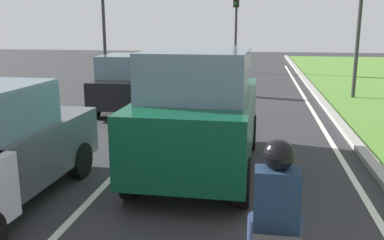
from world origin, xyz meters
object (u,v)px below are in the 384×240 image
car_hatchback_far (130,83)px  traffic_light_overhead_left (102,9)px  car_suv_ahead (201,110)px  rider_person (276,199)px  traffic_light_far_median (236,15)px  traffic_light_near_right (361,9)px

car_hatchback_far → traffic_light_overhead_left: bearing=116.9°
car_suv_ahead → traffic_light_overhead_left: 11.59m
rider_person → traffic_light_overhead_left: (-6.79, 13.91, 2.12)m
rider_person → car_suv_ahead: bearing=107.1°
traffic_light_far_median → traffic_light_near_right: bearing=-59.1°
traffic_light_near_right → traffic_light_overhead_left: bearing=171.6°
traffic_light_near_right → traffic_light_far_median: traffic_light_near_right is taller
car_suv_ahead → rider_person: size_ratio=3.89×
rider_person → traffic_light_far_median: bearing=94.3°
traffic_light_overhead_left → car_suv_ahead: bearing=-60.8°
traffic_light_overhead_left → car_hatchback_far: bearing=-61.2°
car_suv_ahead → rider_person: bearing=-71.8°
car_suv_ahead → rider_person: car_suv_ahead is taller
car_hatchback_far → traffic_light_overhead_left: (-2.56, 4.67, 2.43)m
car_suv_ahead → traffic_light_near_right: 9.79m
rider_person → traffic_light_overhead_left: bearing=116.0°
car_suv_ahead → car_hatchback_far: (-3.00, 5.27, -0.28)m
car_hatchback_far → traffic_light_overhead_left: traffic_light_overhead_left is taller
traffic_light_near_right → rider_person: bearing=-104.8°
car_hatchback_far → traffic_light_overhead_left: 5.86m
car_suv_ahead → rider_person: (1.22, -3.97, 0.02)m
car_hatchback_far → rider_person: (4.22, -9.23, 0.31)m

